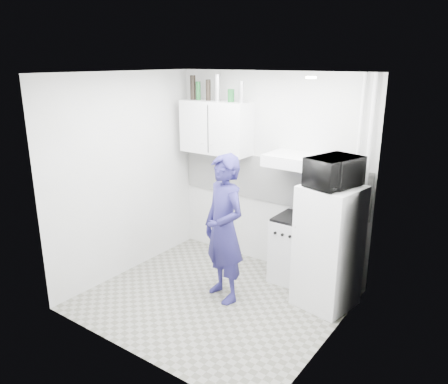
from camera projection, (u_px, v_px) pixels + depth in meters
The scene contains 23 objects.
floor at pixel (214, 299), 5.18m from camera, with size 2.80×2.80×0.00m, color gray.
ceiling at pixel (212, 73), 4.42m from camera, with size 2.80×2.80×0.00m, color white.
wall_back at pixel (269, 172), 5.77m from camera, with size 2.80×2.80×0.00m, color silver.
wall_left at pixel (125, 176), 5.58m from camera, with size 2.60×2.60×0.00m, color silver.
wall_right at pixel (334, 221), 4.02m from camera, with size 2.60×2.60×0.00m, color silver.
person at pixel (224, 229), 4.99m from camera, with size 0.64×0.42×1.74m, color navy.
stove at pixel (295, 250), 5.53m from camera, with size 0.52×0.52×0.83m, color silver.
fridge at pixel (328, 247), 4.90m from camera, with size 0.59×0.59×1.42m, color white.
stove_top at pixel (297, 218), 5.41m from camera, with size 0.50×0.50×0.03m, color black.
saucepan at pixel (302, 214), 5.40m from camera, with size 0.16×0.16×0.09m, color silver.
microwave at pixel (334, 172), 4.65m from camera, with size 0.39×0.58×0.32m, color black.
bottle_a at pixel (193, 87), 5.96m from camera, with size 0.08×0.08×0.33m, color black.
bottle_b at pixel (198, 91), 5.92m from camera, with size 0.06×0.06×0.25m, color #144C1E.
bottle_c at pixel (208, 90), 5.82m from camera, with size 0.07×0.07×0.28m, color black.
bottle_d at pixel (217, 88), 5.73m from camera, with size 0.08×0.08×0.35m, color silver.
canister_b at pixel (231, 96), 5.63m from camera, with size 0.09×0.09×0.17m, color #144C1E.
bottle_e at pixel (241, 92), 5.53m from camera, with size 0.07×0.07×0.27m, color silver.
upper_cabinet at pixel (216, 127), 5.90m from camera, with size 1.00×0.35×0.70m, color white.
range_hood at pixel (292, 160), 5.25m from camera, with size 0.60×0.50×0.14m, color silver.
backsplash at pixel (269, 180), 5.79m from camera, with size 2.74×0.03×0.60m, color white.
pipe_a at pixel (365, 190), 4.99m from camera, with size 0.05×0.05×2.60m, color silver.
pipe_b at pixel (355, 188), 5.05m from camera, with size 0.04×0.04×2.60m, color silver.
ceiling_spot_fixture at pixel (311, 78), 4.03m from camera, with size 0.10×0.10×0.02m, color white.
Camera 1 is at (2.77, -3.66, 2.73)m, focal length 35.00 mm.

